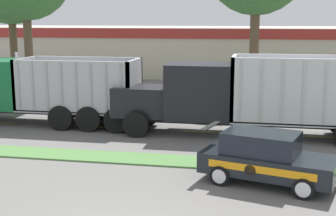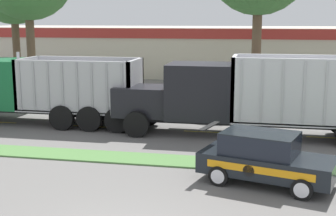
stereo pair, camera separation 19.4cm
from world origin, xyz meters
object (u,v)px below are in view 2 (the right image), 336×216
Objects in this scene: rally_car at (265,158)px; traffic_cone at (247,158)px; dump_truck_trail at (227,98)px; dump_truck_mid at (16,90)px.

rally_car is 1.69m from traffic_cone.
dump_truck_trail reaches higher than rally_car.
rally_car is 6.19× the size of traffic_cone.
dump_truck_trail is 4.81m from traffic_cone.
rally_car is (12.06, -6.68, -0.76)m from dump_truck_mid.
dump_truck_trail is 16.88× the size of traffic_cone.
dump_truck_trail reaches higher than traffic_cone.
dump_truck_trail is 2.73× the size of rally_car.
traffic_cone is at bearing -76.57° from dump_truck_trail.
dump_truck_mid is 15.41× the size of traffic_cone.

